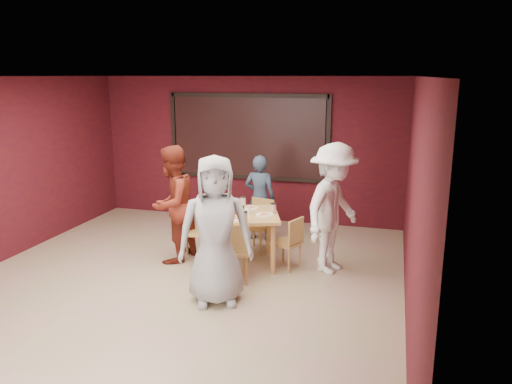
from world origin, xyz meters
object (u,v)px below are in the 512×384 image
(chair_back, at_px, (259,222))
(diner_left, at_px, (172,204))
(diner_right, at_px, (333,209))
(dining_table, at_px, (244,220))
(diner_front, at_px, (215,231))
(diner_back, at_px, (260,198))
(chair_front, at_px, (233,249))
(chair_left, at_px, (190,227))
(chair_right, at_px, (290,240))

(chair_back, bearing_deg, diner_left, -144.89)
(diner_right, bearing_deg, dining_table, 115.83)
(diner_left, height_order, diner_right, diner_right)
(diner_front, height_order, diner_right, diner_right)
(chair_back, relative_size, diner_back, 0.56)
(chair_front, relative_size, diner_left, 0.49)
(chair_back, xyz_separation_m, diner_right, (1.26, -0.59, 0.47))
(chair_back, bearing_deg, chair_left, -142.88)
(dining_table, bearing_deg, chair_right, 1.56)
(chair_left, xyz_separation_m, diner_left, (-0.23, -0.11, 0.38))
(diner_left, relative_size, diner_right, 0.95)
(dining_table, relative_size, chair_left, 1.42)
(diner_front, bearing_deg, diner_left, 111.41)
(dining_table, distance_m, chair_back, 0.73)
(chair_left, height_order, diner_right, diner_right)
(chair_front, bearing_deg, dining_table, 95.58)
(chair_front, relative_size, diner_front, 0.46)
(chair_back, height_order, diner_back, diner_back)
(diner_left, bearing_deg, chair_front, 72.03)
(chair_left, xyz_separation_m, diner_right, (2.19, 0.11, 0.43))
(diner_back, distance_m, diner_left, 1.68)
(dining_table, distance_m, diner_right, 1.34)
(diner_left, bearing_deg, diner_right, 104.33)
(diner_front, bearing_deg, chair_front, 65.44)
(chair_left, relative_size, diner_left, 0.51)
(diner_front, bearing_deg, dining_table, 69.87)
(chair_right, distance_m, diner_back, 1.47)
(chair_front, xyz_separation_m, diner_front, (-0.03, -0.61, 0.45))
(chair_left, relative_size, diner_front, 0.48)
(diner_left, xyz_separation_m, diner_right, (2.42, 0.22, 0.05))
(chair_back, height_order, diner_front, diner_front)
(chair_left, distance_m, diner_right, 2.23)
(chair_back, bearing_deg, diner_front, -90.38)
(chair_front, height_order, chair_back, chair_front)
(chair_left, relative_size, diner_back, 0.61)
(dining_table, height_order, diner_right, diner_right)
(chair_right, bearing_deg, chair_back, 133.87)
(dining_table, height_order, chair_back, dining_table)
(chair_left, xyz_separation_m, chair_right, (1.58, 0.02, -0.07))
(chair_back, bearing_deg, chair_front, -89.40)
(chair_right, bearing_deg, diner_front, -116.27)
(dining_table, relative_size, chair_right, 1.65)
(dining_table, bearing_deg, chair_front, -84.42)
(chair_right, distance_m, diner_front, 1.58)
(chair_right, relative_size, diner_left, 0.44)
(chair_right, height_order, diner_front, diner_front)
(diner_back, relative_size, diner_left, 0.83)
(diner_right, bearing_deg, diner_back, 72.76)
(chair_left, height_order, diner_back, diner_back)
(chair_back, xyz_separation_m, chair_right, (0.65, -0.68, -0.04))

